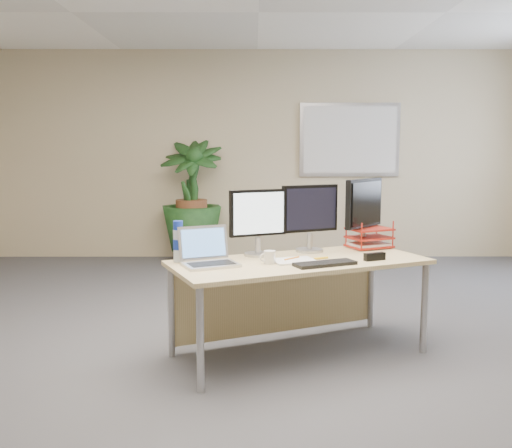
{
  "coord_description": "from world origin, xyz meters",
  "views": [
    {
      "loc": [
        -0.04,
        -3.52,
        1.45
      ],
      "look_at": [
        -0.03,
        0.35,
        0.93
      ],
      "focal_mm": 40.0,
      "sensor_mm": 36.0,
      "label": 1
    }
  ],
  "objects_px": {
    "desk": "(293,277)",
    "floor_plant": "(191,203)",
    "laptop": "(208,255)",
    "monitor_right": "(310,214)",
    "monitor_left": "(258,218)"
  },
  "relations": [
    {
      "from": "desk",
      "to": "floor_plant",
      "type": "xyz_separation_m",
      "value": [
        -1.08,
        3.26,
        0.21
      ]
    },
    {
      "from": "floor_plant",
      "to": "desk",
      "type": "bearing_deg",
      "value": -71.71
    },
    {
      "from": "laptop",
      "to": "monitor_right",
      "type": "bearing_deg",
      "value": 32.64
    },
    {
      "from": "desk",
      "to": "monitor_left",
      "type": "bearing_deg",
      "value": 161.98
    },
    {
      "from": "floor_plant",
      "to": "monitor_right",
      "type": "xyz_separation_m",
      "value": [
        1.21,
        -3.02,
        0.21
      ]
    },
    {
      "from": "desk",
      "to": "floor_plant",
      "type": "bearing_deg",
      "value": 108.29
    },
    {
      "from": "monitor_left",
      "to": "monitor_right",
      "type": "distance_m",
      "value": 0.42
    },
    {
      "from": "desk",
      "to": "monitor_left",
      "type": "relative_size",
      "value": 4.01
    },
    {
      "from": "floor_plant",
      "to": "monitor_left",
      "type": "xyz_separation_m",
      "value": [
        0.83,
        -3.18,
        0.2
      ]
    },
    {
      "from": "monitor_right",
      "to": "laptop",
      "type": "bearing_deg",
      "value": -147.36
    },
    {
      "from": "floor_plant",
      "to": "monitor_left",
      "type": "height_order",
      "value": "floor_plant"
    },
    {
      "from": "monitor_right",
      "to": "desk",
      "type": "bearing_deg",
      "value": -120.41
    },
    {
      "from": "floor_plant",
      "to": "monitor_right",
      "type": "distance_m",
      "value": 3.26
    },
    {
      "from": "monitor_left",
      "to": "laptop",
      "type": "relative_size",
      "value": 1.09
    },
    {
      "from": "monitor_left",
      "to": "laptop",
      "type": "distance_m",
      "value": 0.5
    }
  ]
}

